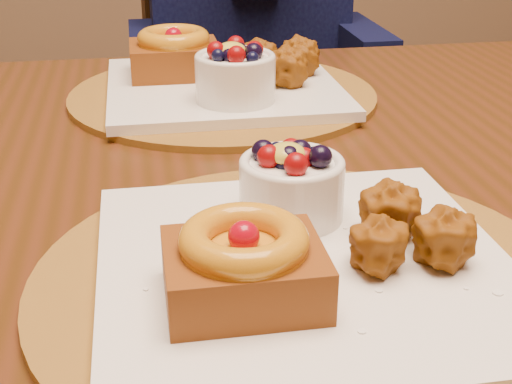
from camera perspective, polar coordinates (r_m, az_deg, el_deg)
The scene contains 4 objects.
dining_table at distance 0.73m, azimuth -0.30°, elevation -3.44°, with size 1.60×0.90×0.76m.
place_setting_near at distance 0.49m, azimuth 3.65°, elevation -5.13°, with size 0.38×0.38×0.08m.
place_setting_far at distance 0.88m, azimuth -2.83°, elevation 9.00°, with size 0.38×0.38×0.09m.
chair_far at distance 1.59m, azimuth -0.10°, elevation 4.43°, with size 0.50×0.50×0.84m.
Camera 1 is at (-0.20, -0.63, 1.02)m, focal length 50.00 mm.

